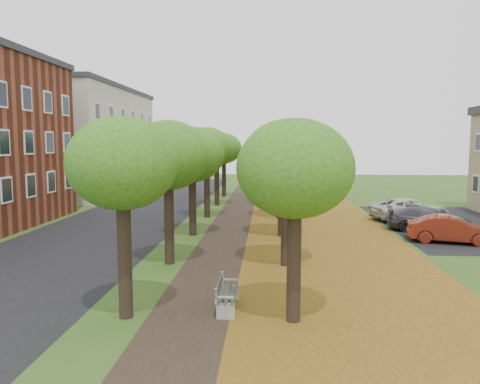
# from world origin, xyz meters

# --- Properties ---
(ground) EXTENTS (120.00, 120.00, 0.00)m
(ground) POSITION_xyz_m (0.00, 0.00, 0.00)
(ground) COLOR #2D4C19
(ground) RESTS_ON ground
(street_asphalt) EXTENTS (8.00, 70.00, 0.01)m
(street_asphalt) POSITION_xyz_m (-7.50, 15.00, 0.00)
(street_asphalt) COLOR black
(street_asphalt) RESTS_ON ground
(footpath) EXTENTS (3.20, 70.00, 0.01)m
(footpath) POSITION_xyz_m (0.00, 15.00, 0.00)
(footpath) COLOR black
(footpath) RESTS_ON ground
(leaf_verge) EXTENTS (7.50, 70.00, 0.01)m
(leaf_verge) POSITION_xyz_m (5.00, 15.00, 0.01)
(leaf_verge) COLOR #935F1B
(leaf_verge) RESTS_ON ground
(parking_lot) EXTENTS (9.00, 16.00, 0.01)m
(parking_lot) POSITION_xyz_m (13.50, 16.00, 0.00)
(parking_lot) COLOR black
(parking_lot) RESTS_ON ground
(tree_row_west) EXTENTS (3.49, 33.49, 5.93)m
(tree_row_west) POSITION_xyz_m (-2.20, 15.00, 4.40)
(tree_row_west) COLOR black
(tree_row_west) RESTS_ON ground
(tree_row_east) EXTENTS (3.49, 33.49, 5.93)m
(tree_row_east) POSITION_xyz_m (2.60, 15.00, 4.40)
(tree_row_east) COLOR black
(tree_row_east) RESTS_ON ground
(building_cream) EXTENTS (10.30, 20.30, 10.40)m
(building_cream) POSITION_xyz_m (-17.00, 33.00, 5.21)
(building_cream) COLOR beige
(building_cream) RESTS_ON ground
(bench) EXTENTS (0.57, 1.88, 0.89)m
(bench) POSITION_xyz_m (0.62, 0.85, 0.46)
(bench) COLOR #2C372F
(bench) RESTS_ON ground
(car_silver) EXTENTS (3.79, 1.85, 1.24)m
(car_silver) POSITION_xyz_m (11.00, 11.67, 0.62)
(car_silver) COLOR silver
(car_silver) RESTS_ON ground
(car_red) EXTENTS (4.36, 2.40, 1.36)m
(car_red) POSITION_xyz_m (11.04, 10.82, 0.68)
(car_red) COLOR maroon
(car_red) RESTS_ON ground
(car_grey) EXTENTS (4.90, 2.80, 1.34)m
(car_grey) POSITION_xyz_m (11.00, 13.94, 0.67)
(car_grey) COLOR #333237
(car_grey) RESTS_ON ground
(car_white) EXTENTS (5.58, 3.76, 1.42)m
(car_white) POSITION_xyz_m (11.00, 17.65, 0.71)
(car_white) COLOR silver
(car_white) RESTS_ON ground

